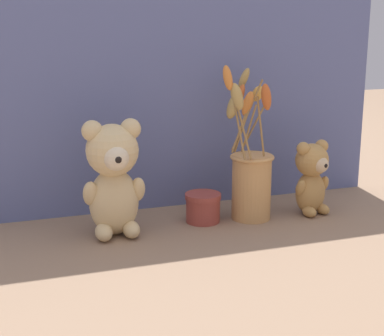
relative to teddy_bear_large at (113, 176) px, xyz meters
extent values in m
plane|color=#8E7056|center=(0.16, -0.02, -0.12)|extent=(4.00, 4.00, 0.00)
cube|color=slate|center=(0.16, 0.15, 0.23)|extent=(1.00, 0.02, 0.71)
ellipsoid|color=#DBBC84|center=(0.00, 0.00, -0.05)|extent=(0.10, 0.08, 0.14)
sphere|color=#DBBC84|center=(0.00, 0.00, 0.05)|extent=(0.10, 0.10, 0.10)
sphere|color=beige|center=(0.00, -0.04, 0.04)|extent=(0.05, 0.05, 0.05)
sphere|color=black|center=(0.00, -0.06, 0.05)|extent=(0.01, 0.01, 0.01)
sphere|color=#DBBC84|center=(0.04, 0.00, 0.09)|extent=(0.04, 0.04, 0.04)
sphere|color=#DBBC84|center=(-0.04, 0.00, 0.09)|extent=(0.04, 0.04, 0.04)
ellipsoid|color=#DBBC84|center=(0.05, -0.01, -0.03)|extent=(0.03, 0.05, 0.06)
ellipsoid|color=#DBBC84|center=(-0.05, 0.00, -0.03)|extent=(0.03, 0.05, 0.06)
ellipsoid|color=#DBBC84|center=(0.03, -0.03, -0.11)|extent=(0.03, 0.05, 0.03)
ellipsoid|color=#DBBC84|center=(-0.03, -0.03, -0.11)|extent=(0.03, 0.05, 0.03)
ellipsoid|color=tan|center=(0.44, -0.01, -0.07)|extent=(0.08, 0.07, 0.10)
sphere|color=tan|center=(0.44, -0.01, 0.00)|extent=(0.07, 0.07, 0.07)
sphere|color=#D1B289|center=(0.44, -0.03, 0.00)|extent=(0.04, 0.04, 0.04)
sphere|color=black|center=(0.45, -0.05, 0.00)|extent=(0.01, 0.01, 0.01)
sphere|color=tan|center=(0.46, 0.00, 0.03)|extent=(0.03, 0.03, 0.03)
sphere|color=tan|center=(0.41, -0.01, 0.03)|extent=(0.03, 0.03, 0.03)
ellipsoid|color=tan|center=(0.47, 0.00, -0.06)|extent=(0.03, 0.04, 0.04)
ellipsoid|color=tan|center=(0.41, -0.02, -0.06)|extent=(0.03, 0.04, 0.04)
ellipsoid|color=tan|center=(0.46, -0.02, -0.11)|extent=(0.03, 0.04, 0.02)
ellipsoid|color=tan|center=(0.42, -0.03, -0.11)|extent=(0.03, 0.04, 0.02)
cylinder|color=tan|center=(0.30, 0.00, -0.05)|extent=(0.08, 0.08, 0.14)
torus|color=tan|center=(0.30, 0.00, 0.01)|extent=(0.09, 0.09, 0.01)
cylinder|color=#9E7542|center=(0.31, 0.05, 0.10)|extent=(0.07, 0.02, 0.16)
ellipsoid|color=tan|center=(0.31, 0.08, 0.17)|extent=(0.04, 0.02, 0.05)
cylinder|color=#9E7542|center=(0.31, -0.02, 0.08)|extent=(0.03, 0.01, 0.13)
ellipsoid|color=#C65B28|center=(0.31, -0.03, 0.15)|extent=(0.03, 0.03, 0.06)
cylinder|color=#9E7542|center=(0.27, -0.02, 0.08)|extent=(0.03, 0.04, 0.13)
ellipsoid|color=tan|center=(0.25, -0.03, 0.15)|extent=(0.04, 0.05, 0.06)
cylinder|color=#9E7542|center=(0.26, -0.01, 0.10)|extent=(0.02, 0.06, 0.17)
ellipsoid|color=orange|center=(0.23, -0.02, 0.19)|extent=(0.03, 0.04, 0.05)
cylinder|color=#9E7542|center=(0.32, 0.04, 0.08)|extent=(0.05, 0.04, 0.12)
ellipsoid|color=gold|center=(0.34, 0.07, 0.14)|extent=(0.04, 0.04, 0.04)
cylinder|color=#9E7542|center=(0.30, 0.04, 0.07)|extent=(0.03, 0.01, 0.10)
ellipsoid|color=orange|center=(0.31, 0.05, 0.12)|extent=(0.04, 0.03, 0.06)
cylinder|color=#9E7542|center=(0.30, 0.04, 0.08)|extent=(0.05, 0.01, 0.12)
ellipsoid|color=#C65B28|center=(0.29, 0.06, 0.14)|extent=(0.04, 0.02, 0.06)
cylinder|color=#9E7542|center=(0.29, 0.04, 0.07)|extent=(0.05, 0.02, 0.10)
ellipsoid|color=tan|center=(0.28, 0.06, 0.12)|extent=(0.05, 0.04, 0.07)
cylinder|color=#993D33|center=(0.19, 0.02, -0.10)|extent=(0.07, 0.07, 0.05)
cylinder|color=#993D33|center=(0.19, 0.02, -0.07)|extent=(0.08, 0.08, 0.01)
camera|label=1|loc=(-0.21, -1.10, 0.30)|focal=55.00mm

